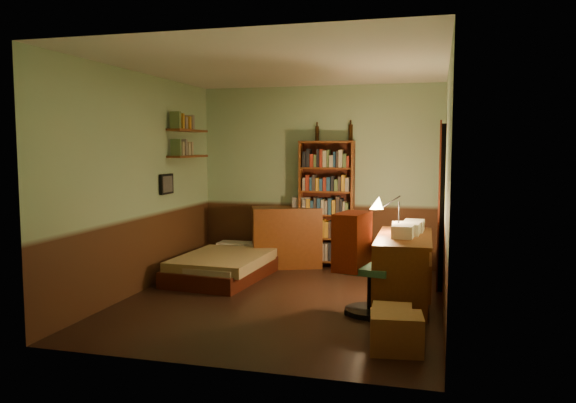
% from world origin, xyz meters
% --- Properties ---
extents(floor, '(3.50, 4.00, 0.02)m').
position_xyz_m(floor, '(0.00, 0.00, -0.01)').
color(floor, black).
rests_on(floor, ground).
extents(ceiling, '(3.50, 4.00, 0.02)m').
position_xyz_m(ceiling, '(0.00, 0.00, 2.61)').
color(ceiling, silver).
rests_on(ceiling, wall_back).
extents(wall_back, '(3.50, 0.02, 2.60)m').
position_xyz_m(wall_back, '(0.00, 2.01, 1.30)').
color(wall_back, '#97BA8E').
rests_on(wall_back, ground).
extents(wall_left, '(0.02, 4.00, 2.60)m').
position_xyz_m(wall_left, '(-1.76, 0.00, 1.30)').
color(wall_left, '#97BA8E').
rests_on(wall_left, ground).
extents(wall_right, '(0.02, 4.00, 2.60)m').
position_xyz_m(wall_right, '(1.76, 0.00, 1.30)').
color(wall_right, '#97BA8E').
rests_on(wall_right, ground).
extents(wall_front, '(3.50, 0.02, 2.60)m').
position_xyz_m(wall_front, '(0.00, -2.01, 1.30)').
color(wall_front, '#97BA8E').
rests_on(wall_front, ground).
extents(doorway, '(0.06, 0.90, 2.00)m').
position_xyz_m(doorway, '(1.72, 1.30, 1.00)').
color(doorway, black).
rests_on(doorway, ground).
extents(door_trim, '(0.02, 0.98, 2.08)m').
position_xyz_m(door_trim, '(1.69, 1.30, 1.00)').
color(door_trim, '#3C140A').
rests_on(door_trim, ground).
extents(bed, '(1.16, 1.93, 0.55)m').
position_xyz_m(bed, '(-1.03, 0.97, 0.27)').
color(bed, olive).
rests_on(bed, ground).
extents(dresser, '(1.08, 0.81, 0.87)m').
position_xyz_m(dresser, '(-0.43, 1.77, 0.43)').
color(dresser, '#612F12').
rests_on(dresser, ground).
extents(mini_stereo, '(0.30, 0.25, 0.14)m').
position_xyz_m(mini_stereo, '(-0.24, 1.89, 0.94)').
color(mini_stereo, '#B2B2B7').
rests_on(mini_stereo, dresser).
extents(bookshelf, '(0.79, 0.29, 1.81)m').
position_xyz_m(bookshelf, '(0.14, 1.85, 0.91)').
color(bookshelf, '#612F12').
rests_on(bookshelf, ground).
extents(bottle_left, '(0.07, 0.07, 0.21)m').
position_xyz_m(bottle_left, '(-0.03, 1.96, 1.92)').
color(bottle_left, black).
rests_on(bottle_left, bookshelf).
extents(bottle_right, '(0.08, 0.08, 0.23)m').
position_xyz_m(bottle_right, '(0.46, 1.96, 1.93)').
color(bottle_right, black).
rests_on(bottle_right, bookshelf).
extents(desk, '(0.61, 1.42, 0.76)m').
position_xyz_m(desk, '(1.33, 0.24, 0.38)').
color(desk, '#612F12').
rests_on(desk, ground).
extents(paper_stack, '(0.26, 0.31, 0.11)m').
position_xyz_m(paper_stack, '(1.29, 0.56, 0.81)').
color(paper_stack, silver).
rests_on(paper_stack, desk).
extents(desk_lamp, '(0.22, 0.22, 0.62)m').
position_xyz_m(desk_lamp, '(1.24, 0.52, 1.07)').
color(desk_lamp, black).
rests_on(desk_lamp, desk).
extents(office_chair, '(0.61, 0.56, 1.06)m').
position_xyz_m(office_chair, '(1.02, -0.26, 0.53)').
color(office_chair, '#336344').
rests_on(office_chair, ground).
extents(red_jacket, '(0.40, 0.56, 0.60)m').
position_xyz_m(red_jacket, '(0.75, -0.11, 1.35)').
color(red_jacket, '#A92E12').
rests_on(red_jacket, office_chair).
extents(wall_shelf_lower, '(0.20, 0.90, 0.03)m').
position_xyz_m(wall_shelf_lower, '(-1.64, 1.10, 1.60)').
color(wall_shelf_lower, '#612F12').
rests_on(wall_shelf_lower, wall_left).
extents(wall_shelf_upper, '(0.20, 0.90, 0.03)m').
position_xyz_m(wall_shelf_upper, '(-1.64, 1.10, 1.95)').
color(wall_shelf_upper, '#612F12').
rests_on(wall_shelf_upper, wall_left).
extents(framed_picture, '(0.04, 0.32, 0.26)m').
position_xyz_m(framed_picture, '(-1.72, 0.60, 1.25)').
color(framed_picture, black).
rests_on(framed_picture, wall_left).
extents(cardboard_box_a, '(0.47, 0.40, 0.33)m').
position_xyz_m(cardboard_box_a, '(1.36, -1.29, 0.16)').
color(cardboard_box_a, '#A87B46').
rests_on(cardboard_box_a, ground).
extents(cardboard_box_b, '(0.38, 0.32, 0.26)m').
position_xyz_m(cardboard_box_b, '(1.28, -0.80, 0.13)').
color(cardboard_box_b, '#A87B46').
rests_on(cardboard_box_b, ground).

